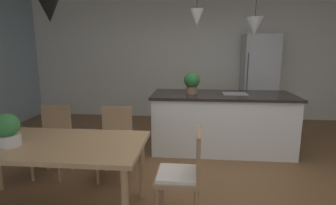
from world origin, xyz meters
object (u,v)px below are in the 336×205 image
object	(u,v)px
dining_table	(48,149)
potted_plant_on_table	(8,130)
refrigerator	(258,80)
chair_far_left	(53,138)
chair_far_right	(115,140)
potted_plant_on_island	(192,82)
kitchen_island	(221,122)
chair_kitchen_end	(183,173)

from	to	relation	value
dining_table	potted_plant_on_table	bearing A→B (deg)	-157.27
dining_table	refrigerator	xyz separation A→B (m)	(2.73, 3.55, 0.29)
chair_far_left	chair_far_right	bearing A→B (deg)	-0.00
chair_far_right	potted_plant_on_island	size ratio (longest dim) A/B	2.66
potted_plant_on_island	potted_plant_on_table	distance (m)	2.54
chair_far_left	kitchen_island	size ratio (longest dim) A/B	0.40
kitchen_island	dining_table	bearing A→B (deg)	-134.23
chair_kitchen_end	potted_plant_on_island	size ratio (longest dim) A/B	2.66
chair_far_left	chair_far_right	distance (m)	0.81
chair_far_right	potted_plant_on_table	world-z (taller)	potted_plant_on_table
dining_table	potted_plant_on_table	world-z (taller)	potted_plant_on_table
chair_far_right	potted_plant_on_table	distance (m)	1.21
refrigerator	potted_plant_on_table	xyz separation A→B (m)	(-3.01, -3.67, -0.07)
kitchen_island	refrigerator	xyz separation A→B (m)	(0.93, 1.71, 0.48)
chair_far_right	dining_table	bearing A→B (deg)	-116.64
kitchen_island	potted_plant_on_table	xyz separation A→B (m)	(-2.08, -1.96, 0.41)
chair_kitchen_end	potted_plant_on_table	bearing A→B (deg)	-175.64
chair_far_left	chair_kitchen_end	xyz separation A→B (m)	(1.68, -0.80, 0.00)
chair_far_right	potted_plant_on_table	size ratio (longest dim) A/B	2.96
refrigerator	chair_far_right	bearing A→B (deg)	-130.21
kitchen_island	potted_plant_on_island	size ratio (longest dim) A/B	6.58
kitchen_island	potted_plant_on_island	xyz separation A→B (m)	(-0.47, 0.00, 0.62)
chair_far_right	potted_plant_on_table	bearing A→B (deg)	-126.67
dining_table	potted_plant_on_table	distance (m)	0.38
kitchen_island	potted_plant_on_table	distance (m)	2.89
chair_kitchen_end	potted_plant_on_island	bearing A→B (deg)	88.38
chair_far_left	potted_plant_on_table	bearing A→B (deg)	-82.43
refrigerator	potted_plant_on_island	distance (m)	2.21
dining_table	chair_far_left	world-z (taller)	chair_far_left
chair_far_right	refrigerator	size ratio (longest dim) A/B	0.46
chair_far_left	potted_plant_on_island	world-z (taller)	potted_plant_on_island
dining_table	refrigerator	bearing A→B (deg)	52.49
chair_kitchen_end	kitchen_island	distance (m)	1.92
chair_kitchen_end	dining_table	bearing A→B (deg)	179.99
chair_far_left	potted_plant_on_table	xyz separation A→B (m)	(0.12, -0.92, 0.39)
refrigerator	potted_plant_on_table	world-z (taller)	refrigerator
chair_far_left	refrigerator	world-z (taller)	refrigerator
chair_far_right	potted_plant_on_table	xyz separation A→B (m)	(-0.69, -0.92, 0.39)
chair_far_left	kitchen_island	xyz separation A→B (m)	(2.20, 1.04, -0.01)
chair_kitchen_end	chair_far_left	bearing A→B (deg)	154.40
potted_plant_on_table	refrigerator	bearing A→B (deg)	50.65
potted_plant_on_table	kitchen_island	bearing A→B (deg)	43.36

